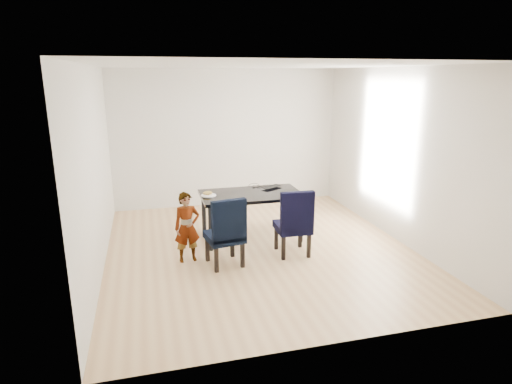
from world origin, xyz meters
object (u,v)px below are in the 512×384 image
object	(u,v)px
child	(187,227)
chair_left	(224,231)
dining_table	(251,216)
laptop	(270,186)
plate	(209,195)
chair_right	(293,221)

from	to	relation	value
child	chair_left	bearing A→B (deg)	-34.29
dining_table	laptop	world-z (taller)	laptop
dining_table	child	world-z (taller)	child
chair_left	laptop	bearing A→B (deg)	40.55
chair_left	laptop	size ratio (longest dim) A/B	2.71
child	dining_table	bearing A→B (deg)	24.06
chair_left	laptop	world-z (taller)	chair_left
dining_table	plate	size ratio (longest dim) A/B	6.75
chair_right	child	xyz separation A→B (m)	(-1.52, 0.13, 0.00)
dining_table	plate	distance (m)	0.78
child	laptop	xyz separation A→B (m)	(1.48, 0.93, 0.26)
laptop	dining_table	bearing A→B (deg)	6.04
chair_left	plate	distance (m)	0.97
child	plate	world-z (taller)	child
child	chair_right	bearing A→B (deg)	-11.54
laptop	chair_right	bearing A→B (deg)	62.03
dining_table	laptop	size ratio (longest dim) A/B	4.36
chair_left	plate	size ratio (longest dim) A/B	4.19
dining_table	chair_left	world-z (taller)	chair_left
child	plate	xyz separation A→B (m)	(0.41, 0.68, 0.25)
plate	laptop	xyz separation A→B (m)	(1.07, 0.26, 0.01)
chair_right	laptop	world-z (taller)	chair_right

